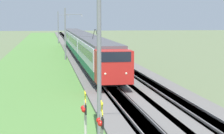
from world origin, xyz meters
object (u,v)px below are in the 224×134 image
object	(u,v)px
catenary_mast_near	(100,55)
catenary_mast_far	(58,27)
passenger_train	(82,44)
crossing_signal_aux	(85,122)
catenary_mast_mid	(66,33)

from	to	relation	value
catenary_mast_near	catenary_mast_far	world-z (taller)	catenary_mast_near
catenary_mast_near	catenary_mast_far	size ratio (longest dim) A/B	1.07
passenger_train	catenary_mast_far	distance (m)	39.37
crossing_signal_aux	catenary_mast_near	world-z (taller)	catenary_mast_near
passenger_train	catenary_mast_mid	size ratio (longest dim) A/B	8.51
passenger_train	catenary_mast_mid	xyz separation A→B (m)	(-2.13, 2.53, 1.61)
passenger_train	catenary_mast_far	world-z (taller)	catenary_mast_far
catenary_mast_mid	crossing_signal_aux	bearing A→B (deg)	178.58
crossing_signal_aux	catenary_mast_far	xyz separation A→B (m)	(86.80, -1.13, 2.08)
passenger_train	catenary_mast_near	xyz separation A→B (m)	(-43.51, 2.54, 1.97)
crossing_signal_aux	catenary_mast_near	xyz separation A→B (m)	(4.04, -1.12, 2.34)
catenary_mast_mid	catenary_mast_far	bearing A→B (deg)	0.00
passenger_train	crossing_signal_aux	size ratio (longest dim) A/B	20.28
passenger_train	crossing_signal_aux	world-z (taller)	passenger_train
passenger_train	crossing_signal_aux	xyz separation A→B (m)	(-47.54, 3.66, -0.37)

